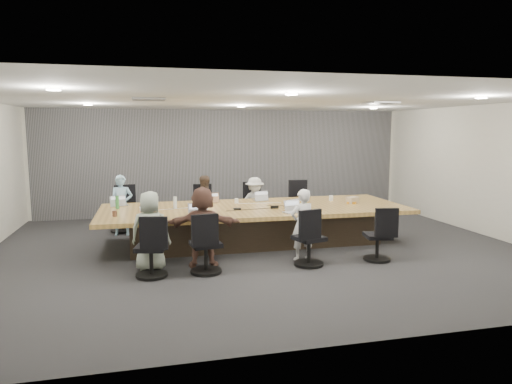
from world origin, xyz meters
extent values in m
cube|color=#2B2C2E|center=(0.00, 0.00, 0.00)|extent=(10.00, 8.00, 0.00)
cube|color=white|center=(0.00, 0.00, 2.80)|extent=(10.00, 8.00, 0.00)
cube|color=beige|center=(0.00, 4.00, 1.40)|extent=(10.00, 0.00, 2.80)
cube|color=beige|center=(0.00, -4.00, 1.40)|extent=(10.00, 0.00, 2.80)
cube|color=beige|center=(5.00, 0.00, 1.40)|extent=(0.00, 8.00, 2.80)
cube|color=slate|center=(0.00, 3.92, 1.40)|extent=(9.80, 0.04, 2.80)
cube|color=#35291D|center=(0.00, 0.50, 0.33)|extent=(4.80, 1.40, 0.66)
cube|color=#AA8341|center=(0.00, 0.50, 0.70)|extent=(6.00, 2.20, 0.08)
imported|color=#8BB5D0|center=(-2.62, 1.85, 0.65)|extent=(0.51, 0.36, 1.31)
cube|color=#B2B2B7|center=(-2.62, 1.30, 0.75)|extent=(0.33, 0.26, 0.02)
imported|color=#473629|center=(-0.80, 1.85, 0.63)|extent=(0.65, 0.53, 1.25)
cube|color=#8C6647|center=(-0.80, 1.30, 0.75)|extent=(0.35, 0.24, 0.02)
imported|color=#B7BAB8|center=(0.32, 1.85, 0.59)|extent=(0.85, 0.61, 1.19)
cube|color=#B2B2B7|center=(0.32, 1.30, 0.75)|extent=(0.33, 0.25, 0.02)
imported|color=#99A796|center=(-2.05, -0.85, 0.65)|extent=(0.71, 0.54, 1.29)
cube|color=#8C6647|center=(-2.05, -0.30, 0.75)|extent=(0.32, 0.26, 0.02)
imported|color=brown|center=(-1.20, -0.85, 0.67)|extent=(1.30, 0.59, 1.35)
cube|color=#B2B2B7|center=(-1.20, -0.30, 0.75)|extent=(0.36, 0.25, 0.02)
imported|color=silver|center=(0.53, -0.85, 0.63)|extent=(0.51, 0.38, 1.25)
cube|color=#B2B2B7|center=(0.53, -0.30, 0.75)|extent=(0.37, 0.29, 0.02)
cylinder|color=#3B9144|center=(-2.65, 0.92, 0.86)|extent=(0.09, 0.09, 0.25)
cylinder|color=#3B9144|center=(0.94, 0.19, 0.86)|extent=(0.09, 0.09, 0.24)
cylinder|color=silver|center=(-1.56, 0.66, 0.86)|extent=(0.09, 0.09, 0.24)
cylinder|color=white|center=(-0.27, 1.03, 0.79)|extent=(0.08, 0.08, 0.10)
cylinder|color=white|center=(1.79, 0.89, 0.79)|extent=(0.09, 0.09, 0.11)
cylinder|color=brown|center=(-2.65, 0.08, 0.79)|extent=(0.09, 0.09, 0.10)
cube|color=black|center=(-0.40, 0.28, 0.75)|extent=(0.14, 0.10, 0.03)
cube|color=black|center=(0.67, 0.30, 0.76)|extent=(0.16, 0.11, 0.03)
cube|color=black|center=(0.33, 0.21, 0.77)|extent=(0.15, 0.04, 0.06)
cube|color=tan|center=(2.08, 0.46, 0.81)|extent=(0.29, 0.24, 0.13)
cube|color=orange|center=(2.05, 0.42, 0.76)|extent=(0.22, 0.20, 0.04)
camera|label=1|loc=(-2.06, -8.21, 2.25)|focal=32.00mm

